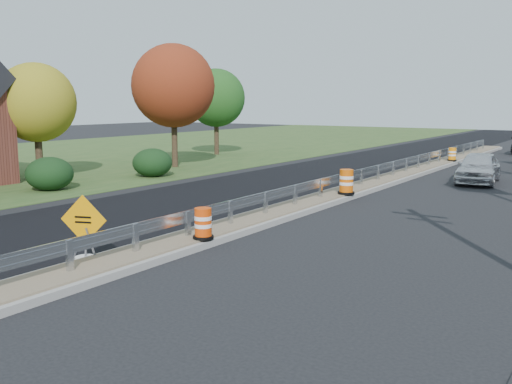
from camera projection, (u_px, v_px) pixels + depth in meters
The scene contains 15 objects.
ground at pixel (266, 220), 19.24m from camera, with size 140.00×140.00×0.00m, color black.
grass_verge_near at pixel (59, 157), 40.63m from camera, with size 30.00×120.00×0.03m, color #2F4D21.
milled_overlay at pixel (299, 178), 29.86m from camera, with size 7.20×120.00×0.01m, color black.
median at pixel (361, 187), 25.78m from camera, with size 1.60×55.00×0.23m.
guardrail at pixel (370, 171), 26.51m from camera, with size 0.10×46.15×0.72m.
hedge_mid at pixel (50, 174), 25.44m from camera, with size 2.09×2.09×1.52m, color black.
hedge_north at pixel (152, 163), 30.09m from camera, with size 2.09×2.09×1.52m, color black.
tree_near_yellow at pixel (36, 103), 28.51m from camera, with size 3.96×3.96×5.88m.
tree_near_red at pixel (173, 86), 33.83m from camera, with size 4.95×4.95×7.35m.
tree_near_back at pixel (216, 98), 42.14m from camera, with size 4.29×4.29×6.37m.
caution_sign at pixel (85, 245), 14.05m from camera, with size 1.16×0.51×1.69m.
barrel_median_near at pixel (203, 224), 15.55m from camera, with size 0.58×0.58×0.85m.
barrel_median_mid at pixel (346, 182), 23.08m from camera, with size 0.68×0.68×1.00m.
barrel_median_far at pixel (452, 154), 36.12m from camera, with size 0.57×0.57×0.83m.
car_silver at pixel (478, 167), 27.88m from camera, with size 1.81×4.49×1.53m, color silver.
Camera 1 is at (10.22, -15.85, 3.93)m, focal length 40.00 mm.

